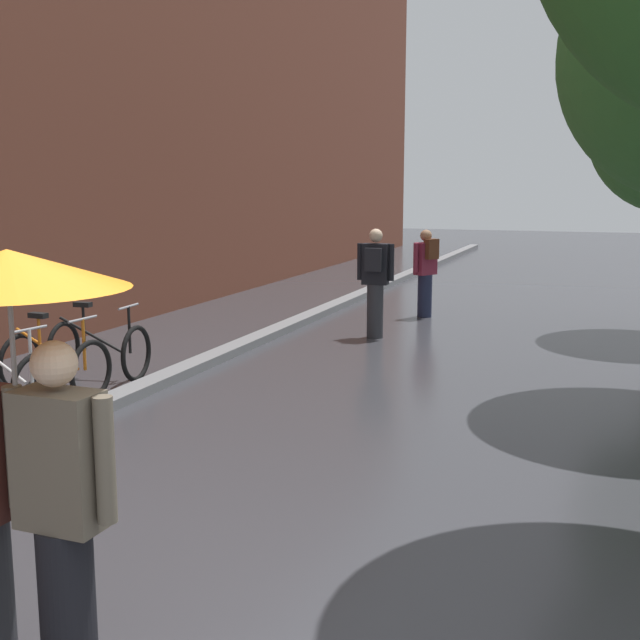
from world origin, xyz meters
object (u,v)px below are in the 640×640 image
object	(u,v)px
couple_under_umbrella	(15,407)
pedestrian_walking_midground	(375,280)
parked_bicycle_1	(4,377)
pedestrian_walking_far	(426,271)
parked_bicycle_3	(99,349)
parked_bicycle_2	(55,364)

from	to	relation	value
couple_under_umbrella	pedestrian_walking_midground	world-z (taller)	couple_under_umbrella
parked_bicycle_1	pedestrian_walking_midground	distance (m)	5.97
parked_bicycle_1	pedestrian_walking_far	world-z (taller)	pedestrian_walking_far
parked_bicycle_3	parked_bicycle_2	bearing A→B (deg)	-87.35
parked_bicycle_1	couple_under_umbrella	xyz separation A→B (m)	(3.50, -3.80, 1.02)
couple_under_umbrella	pedestrian_walking_far	bearing A→B (deg)	93.37
parked_bicycle_3	pedestrian_walking_midground	world-z (taller)	pedestrian_walking_midground
parked_bicycle_2	parked_bicycle_1	bearing A→B (deg)	-100.02
parked_bicycle_1	parked_bicycle_2	bearing A→B (deg)	79.98
parked_bicycle_3	pedestrian_walking_midground	size ratio (longest dim) A/B	0.66
parked_bicycle_1	parked_bicycle_2	distance (m)	0.70
parked_bicycle_1	parked_bicycle_3	bearing A→B (deg)	87.14
parked_bicycle_1	parked_bicycle_3	size ratio (longest dim) A/B	1.04
parked_bicycle_3	couple_under_umbrella	distance (m)	6.47
parked_bicycle_1	pedestrian_walking_far	xyz separation A→B (m)	(2.83, 7.64, 0.48)
parked_bicycle_3	pedestrian_walking_midground	xyz separation A→B (m)	(2.46, 3.79, 0.54)
parked_bicycle_3	couple_under_umbrella	world-z (taller)	couple_under_umbrella
parked_bicycle_3	pedestrian_walking_far	world-z (taller)	pedestrian_walking_far
parked_bicycle_1	pedestrian_walking_far	bearing A→B (deg)	69.70
parked_bicycle_1	couple_under_umbrella	distance (m)	5.27
parked_bicycle_2	pedestrian_walking_midground	size ratio (longest dim) A/B	0.65
parked_bicycle_3	pedestrian_walking_midground	distance (m)	4.55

